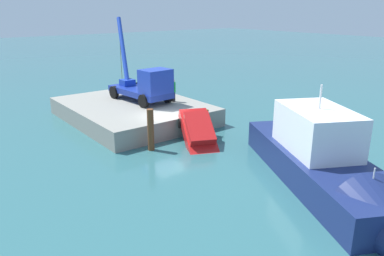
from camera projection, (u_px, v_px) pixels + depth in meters
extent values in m
plane|color=#2D6066|center=(167.00, 134.00, 26.04)|extent=(200.00, 200.00, 0.00)
cube|color=gray|center=(133.00, 111.00, 29.34)|extent=(11.53, 8.95, 1.32)
cube|color=navy|center=(140.00, 91.00, 29.70)|extent=(6.00, 2.73, 0.45)
cube|color=#1F39AF|center=(156.00, 81.00, 27.88)|extent=(1.81, 2.30, 1.77)
cylinder|color=black|center=(167.00, 96.00, 29.06)|extent=(1.02, 0.38, 1.00)
cylinder|color=black|center=(143.00, 101.00, 27.61)|extent=(1.02, 0.38, 1.00)
cylinder|color=black|center=(137.00, 88.00, 31.92)|extent=(1.02, 0.38, 1.00)
cylinder|color=black|center=(114.00, 92.00, 30.47)|extent=(1.02, 0.38, 1.00)
cylinder|color=#1938A5|center=(123.00, 48.00, 31.88)|extent=(4.23, 1.96, 5.05)
cube|color=#1938A5|center=(127.00, 82.00, 30.78)|extent=(1.00, 1.00, 0.50)
cylinder|color=#4C4C19|center=(121.00, 53.00, 33.98)|extent=(0.04, 0.04, 6.14)
cylinder|color=#242424|center=(174.00, 97.00, 29.44)|extent=(0.28, 0.28, 0.77)
cylinder|color=green|center=(173.00, 87.00, 29.20)|extent=(0.34, 0.34, 0.77)
sphere|color=tan|center=(173.00, 81.00, 29.05)|extent=(0.22, 0.22, 0.22)
cube|color=red|center=(199.00, 137.00, 23.89)|extent=(4.51, 3.39, 2.78)
cube|color=red|center=(199.00, 128.00, 23.61)|extent=(2.83, 2.46, 1.67)
cylinder|color=black|center=(218.00, 157.00, 23.33)|extent=(0.89, 0.56, 0.88)
cylinder|color=black|center=(189.00, 160.00, 22.93)|extent=(0.89, 0.56, 0.88)
cylinder|color=black|center=(207.00, 121.00, 25.31)|extent=(0.89, 0.56, 0.88)
cylinder|color=black|center=(180.00, 123.00, 24.91)|extent=(0.89, 0.56, 0.88)
cube|color=navy|center=(318.00, 174.00, 18.87)|extent=(11.88, 8.55, 2.14)
cube|color=white|center=(317.00, 129.00, 18.75)|extent=(5.29, 4.60, 2.14)
cylinder|color=white|center=(321.00, 97.00, 18.24)|extent=(0.10, 0.10, 1.20)
cylinder|color=silver|center=(373.00, 180.00, 14.59)|extent=(0.06, 0.06, 1.00)
cylinder|color=silver|center=(284.00, 118.00, 22.73)|extent=(0.06, 0.06, 1.00)
cylinder|color=brown|center=(151.00, 130.00, 22.79)|extent=(0.40, 0.40, 2.59)
cylinder|color=brown|center=(206.00, 122.00, 25.64)|extent=(0.31, 0.31, 1.79)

